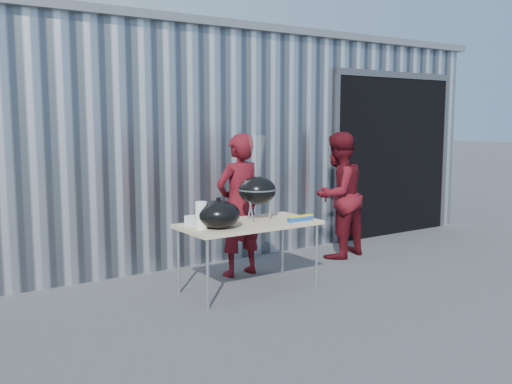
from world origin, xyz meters
TOP-DOWN VIEW (x-y plane):
  - ground at (0.00, 0.00)m, footprint 80.00×80.00m
  - building at (0.92, 4.59)m, footprint 8.20×6.20m
  - folding_table at (-0.33, 0.42)m, footprint 1.50×0.75m
  - kettle_grill at (-0.18, 0.47)m, footprint 0.42×0.42m
  - grill_lid at (-0.76, 0.32)m, footprint 0.44×0.44m
  - paper_towels at (-0.93, 0.37)m, footprint 0.12×0.12m
  - white_tub at (-0.88, 0.59)m, footprint 0.20×0.15m
  - foil_box at (0.18, 0.17)m, footprint 0.32×0.05m
  - person_cook at (-0.08, 1.00)m, footprint 0.65×0.45m
  - person_bystander at (1.51, 1.02)m, footprint 0.94×0.80m

SIDE VIEW (x-z plane):
  - ground at x=0.00m, z-range 0.00..0.00m
  - folding_table at x=-0.33m, z-range 0.33..1.08m
  - foil_box at x=0.18m, z-range 0.75..0.81m
  - white_tub at x=-0.88m, z-range 0.75..0.85m
  - person_bystander at x=1.51m, z-range 0.00..1.69m
  - person_cook at x=-0.08m, z-range 0.00..1.69m
  - paper_towels at x=-0.93m, z-range 0.75..1.03m
  - grill_lid at x=-0.76m, z-range 0.74..1.05m
  - kettle_grill at x=-0.18m, z-range 0.71..1.64m
  - building at x=0.92m, z-range -0.01..3.09m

